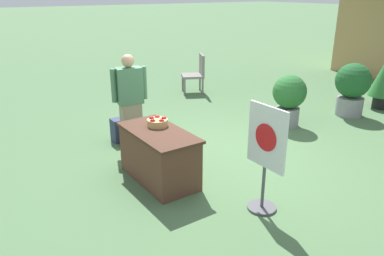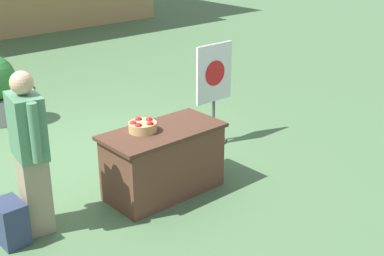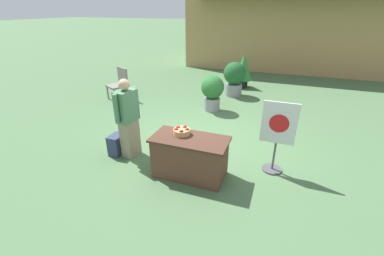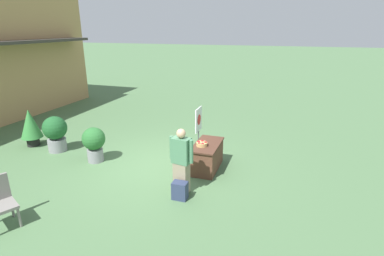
{
  "view_description": "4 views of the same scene",
  "coord_description": "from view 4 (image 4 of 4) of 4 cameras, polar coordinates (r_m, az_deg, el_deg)",
  "views": [
    {
      "loc": [
        4.48,
        -3.66,
        2.58
      ],
      "look_at": [
        0.25,
        -0.77,
        0.67
      ],
      "focal_mm": 35.0,
      "sensor_mm": 36.0,
      "label": 1
    },
    {
      "loc": [
        -2.98,
        -5.48,
        2.86
      ],
      "look_at": [
        0.81,
        -1.18,
        0.57
      ],
      "focal_mm": 50.0,
      "sensor_mm": 36.0,
      "label": 2
    },
    {
      "loc": [
        1.63,
        -4.95,
        2.77
      ],
      "look_at": [
        0.19,
        -1.05,
        0.8
      ],
      "focal_mm": 24.0,
      "sensor_mm": 36.0,
      "label": 3
    },
    {
      "loc": [
        -7.04,
        -3.29,
        3.74
      ],
      "look_at": [
        0.52,
        -0.81,
        1.06
      ],
      "focal_mm": 28.0,
      "sensor_mm": 36.0,
      "label": 4
    }
  ],
  "objects": [
    {
      "name": "potted_plant_far_right",
      "position": [
        9.09,
        -18.17,
        -2.58
      ],
      "size": [
        0.66,
        0.66,
        1.03
      ],
      "color": "gray",
      "rests_on": "ground_plane"
    },
    {
      "name": "person_visitor",
      "position": [
        6.96,
        -2.04,
        -6.3
      ],
      "size": [
        0.33,
        0.6,
        1.59
      ],
      "rotation": [
        0.0,
        0.0,
        -0.17
      ],
      "color": "gray",
      "rests_on": "ground_plane"
    },
    {
      "name": "potted_plant_far_left",
      "position": [
        11.09,
        -28.42,
        0.45
      ],
      "size": [
        0.67,
        0.67,
        1.24
      ],
      "color": "black",
      "rests_on": "ground_plane"
    },
    {
      "name": "poster_board",
      "position": [
        9.55,
        1.25,
        0.32
      ],
      "size": [
        0.59,
        0.36,
        1.34
      ],
      "rotation": [
        0.0,
        0.0,
        -1.57
      ],
      "color": "#4C4C51",
      "rests_on": "ground_plane"
    },
    {
      "name": "backpack",
      "position": [
        6.97,
        -2.32,
        -11.81
      ],
      "size": [
        0.24,
        0.34,
        0.42
      ],
      "color": "#2D3856",
      "rests_on": "ground_plane"
    },
    {
      "name": "potted_plant_near_right",
      "position": [
        10.29,
        -24.58,
        -0.69
      ],
      "size": [
        0.74,
        0.74,
        1.13
      ],
      "color": "gray",
      "rests_on": "ground_plane"
    },
    {
      "name": "apple_basket",
      "position": [
        7.96,
        1.88,
        -3.03
      ],
      "size": [
        0.3,
        0.3,
        0.13
      ],
      "color": "tan",
      "rests_on": "display_table"
    },
    {
      "name": "display_table",
      "position": [
        8.27,
        2.87,
        -5.4
      ],
      "size": [
        1.32,
        0.66,
        0.74
      ],
      "color": "brown",
      "rests_on": "ground_plane"
    },
    {
      "name": "ground_plane",
      "position": [
        8.63,
        -6.28,
        -7.18
      ],
      "size": [
        120.0,
        120.0,
        0.0
      ],
      "primitive_type": "plane",
      "color": "#4C7047"
    }
  ]
}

